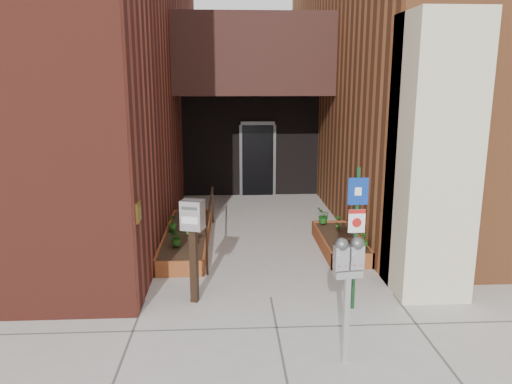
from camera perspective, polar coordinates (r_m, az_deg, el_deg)
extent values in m
plane|color=#9E9991|center=(8.15, 1.70, -11.94)|extent=(80.00, 80.00, 0.00)
cube|color=maroon|center=(15.15, -25.06, 17.68)|extent=(8.00, 14.60, 10.00)
cube|color=brown|center=(16.05, 22.46, 17.56)|extent=(8.00, 13.70, 10.00)
cube|color=beige|center=(8.31, 19.53, 3.68)|extent=(1.10, 1.20, 4.40)
cube|color=black|center=(13.41, -0.38, 15.32)|extent=(4.20, 2.00, 2.00)
cube|color=black|center=(14.91, -0.62, 5.44)|extent=(4.00, 0.30, 3.00)
cube|color=black|center=(14.81, 0.19, 3.63)|extent=(0.90, 0.06, 2.10)
cube|color=#B79338|center=(7.55, -13.33, -2.22)|extent=(0.04, 0.30, 0.30)
cube|color=brown|center=(8.96, -8.83, -8.70)|extent=(0.90, 0.04, 0.30)
cube|color=brown|center=(12.33, -7.23, -2.64)|extent=(0.90, 0.04, 0.30)
cube|color=brown|center=(10.68, -10.21, -5.19)|extent=(0.04, 3.60, 0.30)
cube|color=brown|center=(10.60, -5.58, -5.17)|extent=(0.04, 3.60, 0.30)
cube|color=black|center=(10.64, -7.90, -5.29)|extent=(0.82, 3.52, 0.26)
cube|color=brown|center=(9.37, 11.01, -7.81)|extent=(0.80, 0.04, 0.30)
cube|color=brown|center=(11.37, 8.41, -4.01)|extent=(0.80, 0.04, 0.30)
cube|color=brown|center=(10.29, 7.50, -5.80)|extent=(0.04, 2.20, 0.30)
cube|color=brown|center=(10.45, 11.62, -5.66)|extent=(0.04, 2.20, 0.30)
cube|color=black|center=(10.37, 9.58, -5.84)|extent=(0.72, 2.12, 0.26)
cylinder|color=black|center=(8.90, -5.62, -6.71)|extent=(0.04, 0.04, 0.90)
cylinder|color=black|center=(12.06, -4.96, -1.47)|extent=(0.04, 0.04, 0.90)
cylinder|color=black|center=(10.35, -5.29, -1.41)|extent=(0.04, 3.30, 0.04)
cube|color=#ADADB0|center=(6.35, 10.24, -14.17)|extent=(0.07, 0.07, 1.11)
cube|color=#ADADB0|center=(6.10, 10.47, -9.14)|extent=(0.35, 0.18, 0.09)
cube|color=#ADADB0|center=(6.00, 9.70, -7.46)|extent=(0.18, 0.13, 0.29)
sphere|color=#59595B|center=(5.94, 9.76, -5.95)|extent=(0.16, 0.16, 0.16)
cube|color=white|center=(5.94, 9.90, -7.44)|extent=(0.10, 0.02, 0.06)
cube|color=#B21414|center=(5.97, 9.87, -8.24)|extent=(0.10, 0.02, 0.03)
cube|color=#ADADB0|center=(6.07, 11.38, -7.30)|extent=(0.18, 0.13, 0.29)
sphere|color=#59595B|center=(6.01, 11.45, -5.81)|extent=(0.16, 0.16, 0.16)
cube|color=white|center=(6.01, 11.60, -7.28)|extent=(0.10, 0.02, 0.06)
cube|color=#B21414|center=(6.04, 11.56, -8.07)|extent=(0.10, 0.02, 0.03)
cube|color=#133519|center=(7.54, 11.27, -5.39)|extent=(0.05, 0.05, 2.18)
cube|color=navy|center=(7.32, 11.59, 0.08)|extent=(0.30, 0.03, 0.40)
cube|color=white|center=(7.31, 11.60, 0.07)|extent=(0.10, 0.01, 0.12)
cube|color=white|center=(7.43, 11.43, -3.28)|extent=(0.25, 0.02, 0.35)
cube|color=#B21414|center=(7.38, 11.49, -2.22)|extent=(0.25, 0.02, 0.06)
cylinder|color=#B21414|center=(7.42, 11.45, -3.45)|extent=(0.14, 0.01, 0.14)
cube|color=black|center=(7.85, -7.10, -8.33)|extent=(0.14, 0.14, 1.19)
cube|color=silver|center=(7.59, -7.27, -2.61)|extent=(0.38, 0.33, 0.46)
cube|color=#59595B|center=(7.45, -7.65, -1.89)|extent=(0.23, 0.08, 0.04)
cube|color=white|center=(7.50, -7.61, -3.25)|extent=(0.25, 0.09, 0.11)
imported|color=#1F4E16|center=(9.66, -9.06, -5.03)|extent=(0.43, 0.43, 0.36)
imported|color=#204F16|center=(9.62, -7.47, -5.07)|extent=(0.27, 0.27, 0.35)
imported|color=#275D1A|center=(10.63, -9.54, -3.48)|extent=(0.25, 0.25, 0.33)
imported|color=#185419|center=(11.15, -7.14, -2.47)|extent=(0.28, 0.28, 0.39)
imported|color=#1D5819|center=(9.59, 12.14, -5.37)|extent=(0.24, 0.24, 0.33)
imported|color=#275A19|center=(10.69, 9.38, -3.42)|extent=(0.21, 0.21, 0.32)
imported|color=#195919|center=(11.07, 7.72, -2.69)|extent=(0.39, 0.39, 0.35)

